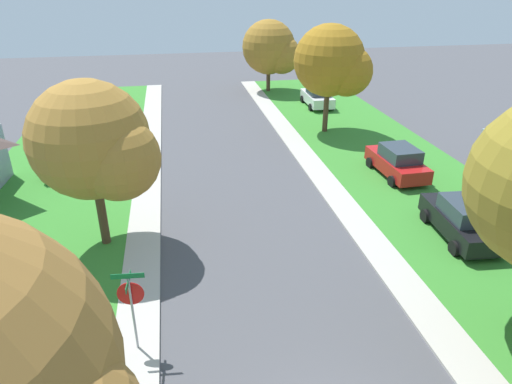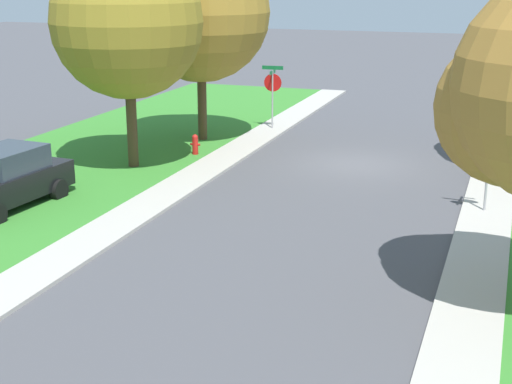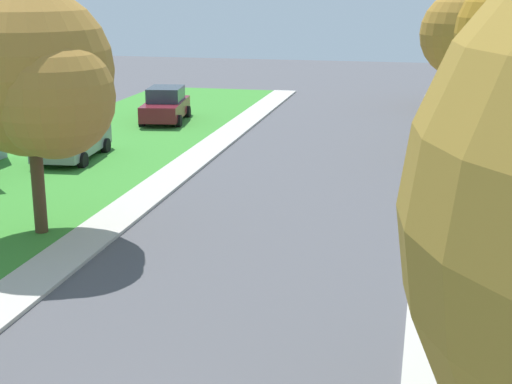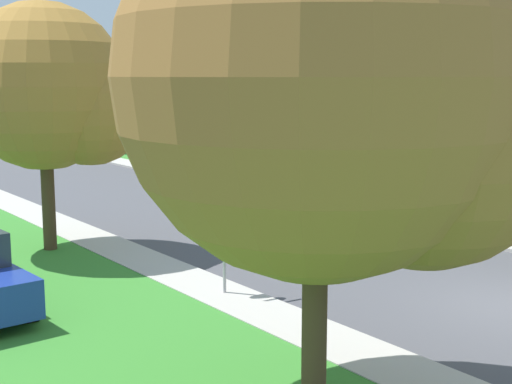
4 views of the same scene
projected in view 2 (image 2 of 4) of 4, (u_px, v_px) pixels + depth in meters
name	position (u px, v px, depth m)	size (l,w,h in m)	color
ground_plane	(356.00, 164.00, 26.89)	(120.00, 120.00, 0.00)	#4C4C51
sidewalk_east	(48.00, 267.00, 17.51)	(1.40, 56.00, 0.10)	#B7B2A8
sidewalk_west	(465.00, 328.00, 14.53)	(1.40, 56.00, 0.10)	#B7B2A8
stop_sign_near_corner	(273.00, 87.00, 32.10)	(0.92, 0.92, 2.77)	#9E9EA3
stop_sign_far_corner	(489.00, 149.00, 20.93)	(0.92, 0.92, 2.77)	#9E9EA3
car_black_across_road	(4.00, 179.00, 21.71)	(2.30, 4.43, 1.76)	black
tree_sidewalk_mid	(122.00, 27.00, 25.29)	(5.48, 5.10, 7.55)	#4C3823
tree_sidewalk_far	(195.00, 16.00, 29.45)	(5.82, 5.41, 7.81)	#4C3823
fire_hydrant	(195.00, 145.00, 27.94)	(0.38, 0.22, 0.83)	red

